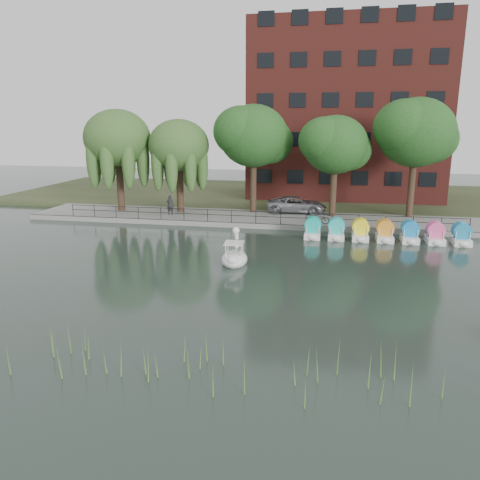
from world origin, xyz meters
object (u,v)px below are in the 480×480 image
(swan_boat, at_px, (235,256))
(minivan, at_px, (297,203))
(pedestrian, at_px, (170,204))
(bicycle, at_px, (318,218))

(swan_boat, bearing_deg, minivan, 75.52)
(pedestrian, distance_m, swan_boat, 14.47)
(minivan, xyz_separation_m, bicycle, (2.05, -4.43, -0.33))
(minivan, bearing_deg, swan_boat, 167.22)
(bicycle, relative_size, swan_boat, 0.66)
(pedestrian, relative_size, swan_boat, 0.76)
(pedestrian, bearing_deg, swan_boat, 124.21)
(minivan, bearing_deg, pedestrian, 102.86)
(minivan, distance_m, bicycle, 4.89)
(minivan, xyz_separation_m, swan_boat, (-2.58, -14.97, -0.78))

